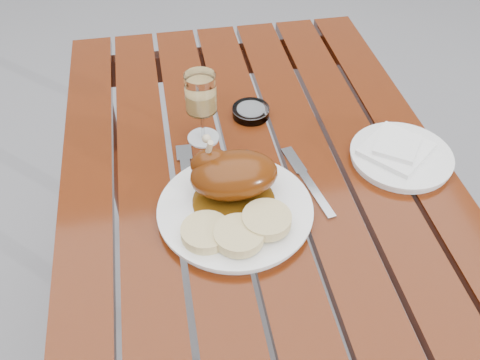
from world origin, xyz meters
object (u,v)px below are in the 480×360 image
(side_plate, at_px, (401,157))
(ashtray, at_px, (251,112))
(dinner_plate, at_px, (235,211))
(wine_glass, at_px, (202,108))
(table, at_px, (253,274))

(side_plate, height_order, ashtray, ashtray)
(dinner_plate, xyz_separation_m, wine_glass, (-0.03, 0.23, 0.07))
(wine_glass, relative_size, side_plate, 0.76)
(table, relative_size, dinner_plate, 4.08)
(table, relative_size, side_plate, 5.61)
(table, distance_m, ashtray, 0.42)
(wine_glass, height_order, side_plate, wine_glass)
(dinner_plate, bearing_deg, table, 61.96)
(wine_glass, bearing_deg, side_plate, -19.67)
(table, relative_size, wine_glass, 7.35)
(table, height_order, wine_glass, wine_glass)
(table, xyz_separation_m, wine_glass, (-0.10, 0.11, 0.46))
(wine_glass, distance_m, side_plate, 0.43)
(table, height_order, side_plate, side_plate)
(dinner_plate, bearing_deg, wine_glass, 97.41)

